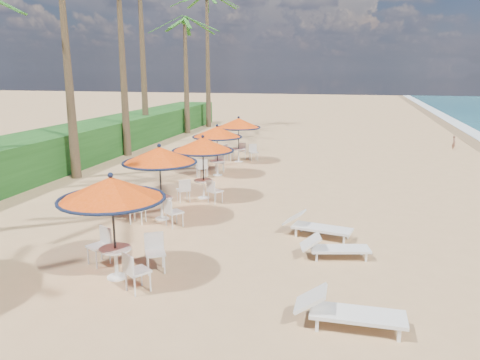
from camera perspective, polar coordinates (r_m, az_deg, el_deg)
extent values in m
plane|color=tan|center=(10.70, 9.68, -13.15)|extent=(160.00, 160.00, 0.00)
cube|color=#194716|center=(25.20, -20.34, 3.81)|extent=(3.00, 40.00, 1.80)
cylinder|color=black|center=(11.07, -15.12, -5.74)|extent=(0.05, 0.05, 2.41)
cone|color=#EE4F14|center=(10.81, -15.43, -1.00)|extent=(2.41, 2.41, 0.52)
torus|color=black|center=(10.87, -15.35, -2.23)|extent=(2.42, 2.42, 0.07)
sphere|color=black|center=(10.74, -15.53, 0.58)|extent=(0.13, 0.13, 0.13)
cylinder|color=silver|center=(11.24, -14.97, -8.11)|extent=(0.73, 0.73, 0.04)
cylinder|color=silver|center=(11.37, -14.86, -9.74)|extent=(0.08, 0.08, 0.73)
cylinder|color=black|center=(15.10, -9.65, -0.43)|extent=(0.05, 0.05, 2.37)
cone|color=#EE4F14|center=(14.90, -9.79, 3.03)|extent=(2.37, 2.37, 0.52)
torus|color=black|center=(14.95, -9.76, 2.14)|extent=(2.37, 2.37, 0.07)
sphere|color=black|center=(14.85, -9.84, 4.17)|extent=(0.12, 0.12, 0.12)
cylinder|color=silver|center=(15.22, -9.58, -2.20)|extent=(0.72, 0.72, 0.04)
cylinder|color=silver|center=(15.31, -9.53, -3.43)|extent=(0.08, 0.08, 0.72)
cylinder|color=black|center=(17.39, -4.50, 1.44)|extent=(0.05, 0.05, 2.30)
cone|color=#EE4F14|center=(17.23, -4.55, 4.36)|extent=(2.30, 2.30, 0.50)
torus|color=black|center=(17.27, -4.54, 3.61)|extent=(2.30, 2.30, 0.07)
sphere|color=black|center=(17.19, -4.57, 5.31)|extent=(0.12, 0.12, 0.12)
cylinder|color=silver|center=(17.50, -4.47, -0.07)|extent=(0.70, 0.70, 0.04)
cylinder|color=silver|center=(17.58, -4.45, -1.11)|extent=(0.08, 0.08, 0.70)
cylinder|color=black|center=(21.15, -2.78, 3.54)|extent=(0.05, 0.05, 2.24)
cone|color=#EE4F14|center=(21.01, -2.81, 5.89)|extent=(2.24, 2.24, 0.49)
torus|color=black|center=(21.04, -2.80, 5.29)|extent=(2.24, 2.24, 0.07)
sphere|color=black|center=(20.98, -2.82, 6.66)|extent=(0.12, 0.12, 0.12)
cylinder|color=silver|center=(21.23, -2.77, 2.32)|extent=(0.68, 0.68, 0.04)
cylinder|color=silver|center=(21.29, -2.76, 1.47)|extent=(0.08, 0.08, 0.68)
cylinder|color=black|center=(24.28, -0.17, 4.89)|extent=(0.05, 0.05, 2.28)
cone|color=#EE4F14|center=(24.16, -0.17, 6.97)|extent=(2.28, 2.28, 0.49)
torus|color=black|center=(24.19, -0.17, 6.44)|extent=(2.28, 2.28, 0.07)
sphere|color=black|center=(24.13, -0.17, 7.65)|extent=(0.12, 0.12, 0.12)
cylinder|color=silver|center=(24.36, -0.17, 3.80)|extent=(0.69, 0.69, 0.04)
cylinder|color=silver|center=(24.41, -0.17, 3.05)|extent=(0.08, 0.08, 0.69)
cube|color=silver|center=(9.32, 14.16, -15.65)|extent=(1.76, 0.65, 0.07)
cube|color=silver|center=(9.23, 8.61, -14.08)|extent=(0.59, 0.64, 0.44)
cube|color=silver|center=(9.40, 14.10, -16.54)|extent=(0.06, 0.06, 0.25)
cube|color=silver|center=(12.38, 12.08, -8.22)|extent=(1.60, 0.89, 0.06)
cube|color=silver|center=(12.18, 8.61, -7.45)|extent=(0.62, 0.66, 0.38)
cube|color=silver|center=(12.43, 12.05, -8.83)|extent=(0.05, 0.05, 0.21)
cube|color=silver|center=(13.71, 9.97, -5.83)|extent=(1.78, 0.94, 0.07)
cube|color=silver|center=(13.87, 6.63, -4.53)|extent=(0.67, 0.72, 0.42)
cube|color=silver|center=(13.76, 9.95, -6.45)|extent=(0.06, 0.06, 0.24)
cone|color=brown|center=(21.66, -20.21, 12.00)|extent=(0.44, 0.44, 9.02)
cone|color=brown|center=(26.63, -14.10, 13.33)|extent=(0.44, 0.44, 9.76)
cone|color=brown|center=(31.10, -11.74, 13.93)|extent=(0.44, 0.44, 10.32)
cone|color=brown|center=(35.32, -6.58, 12.19)|extent=(0.44, 0.44, 8.05)
sphere|color=#235819|center=(35.47, -6.77, 18.70)|extent=(0.56, 0.56, 0.56)
cone|color=brown|center=(39.16, -3.95, 14.00)|extent=(0.44, 0.44, 10.29)
imported|color=brown|center=(30.92, 24.63, 4.21)|extent=(0.21, 0.32, 0.88)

